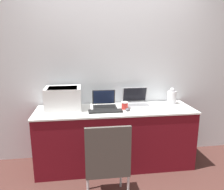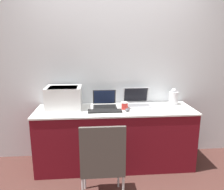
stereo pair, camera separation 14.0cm
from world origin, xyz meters
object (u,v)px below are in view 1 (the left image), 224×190
object	(u,v)px
laptop_left	(104,103)
chair	(107,160)
external_keyboard	(106,111)
metal_pitcher	(172,97)
printer	(63,97)
laptop_right	(136,101)
mouse	(128,110)
coffee_cup	(125,106)

from	to	relation	value
laptop_left	chair	world-z (taller)	laptop_left
external_keyboard	metal_pitcher	bearing A→B (deg)	15.45
printer	laptop_left	xyz separation A→B (m)	(0.53, 0.03, -0.11)
printer	laptop_left	world-z (taller)	printer
laptop_right	chair	world-z (taller)	laptop_right
external_keyboard	printer	bearing A→B (deg)	159.70
printer	mouse	bearing A→B (deg)	-13.71
laptop_left	external_keyboard	bearing A→B (deg)	-91.86
printer	mouse	distance (m)	0.83
laptop_right	printer	bearing A→B (deg)	-176.19
laptop_right	laptop_left	bearing A→B (deg)	-175.69
laptop_left	laptop_right	world-z (taller)	laptop_right
mouse	coffee_cup	bearing A→B (deg)	104.36
coffee_cup	metal_pitcher	xyz separation A→B (m)	(0.70, 0.18, 0.05)
coffee_cup	laptop_right	bearing A→B (deg)	41.34
printer	mouse	xyz separation A→B (m)	(0.80, -0.19, -0.14)
external_keyboard	metal_pitcher	size ratio (longest dim) A/B	1.86
external_keyboard	mouse	size ratio (longest dim) A/B	6.47
laptop_left	external_keyboard	world-z (taller)	laptop_left
metal_pitcher	chair	world-z (taller)	metal_pitcher
laptop_left	mouse	xyz separation A→B (m)	(0.27, -0.23, -0.03)
laptop_right	chair	bearing A→B (deg)	-118.81
mouse	chair	xyz separation A→B (m)	(-0.34, -0.67, -0.29)
laptop_right	coffee_cup	world-z (taller)	laptop_right
laptop_right	external_keyboard	world-z (taller)	laptop_right
mouse	laptop_right	bearing A→B (deg)	56.62
laptop_left	chair	xyz separation A→B (m)	(-0.07, -0.89, -0.32)
printer	external_keyboard	size ratio (longest dim) A/B	1.06
printer	laptop_right	size ratio (longest dim) A/B	1.24
metal_pitcher	external_keyboard	bearing A→B (deg)	-164.55
external_keyboard	metal_pitcher	world-z (taller)	metal_pitcher
metal_pitcher	laptop_left	bearing A→B (deg)	-177.45
external_keyboard	metal_pitcher	distance (m)	1.00
printer	mouse	world-z (taller)	printer
coffee_cup	printer	bearing A→B (deg)	172.23
printer	coffee_cup	distance (m)	0.79
laptop_left	coffee_cup	bearing A→B (deg)	-28.90
laptop_right	external_keyboard	size ratio (longest dim) A/B	0.85
laptop_left	laptop_right	bearing A→B (deg)	4.31
laptop_right	mouse	xyz separation A→B (m)	(-0.17, -0.26, -0.03)
coffee_cup	metal_pitcher	world-z (taller)	metal_pitcher
laptop_right	mouse	size ratio (longest dim) A/B	5.53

